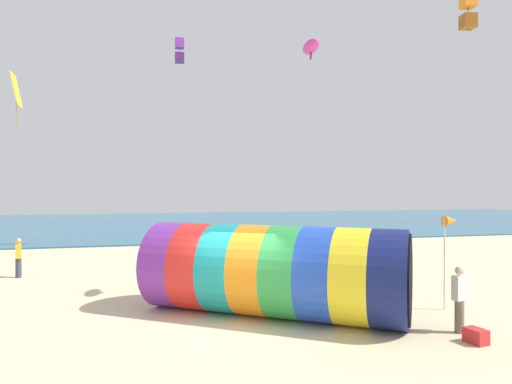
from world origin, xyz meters
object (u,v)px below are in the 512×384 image
kite_handler (459,299)px  kite_yellow_diamond (16,90)px  kite_magenta_parafoil (311,47)px  beach_flag (450,226)px  giant_inflatable_tube (273,271)px  kite_orange_box (468,11)px  kite_purple_box (180,51)px  cooler_box (476,336)px  bystander_near_water (18,257)px

kite_handler → kite_yellow_diamond: size_ratio=0.64×
kite_magenta_parafoil → beach_flag: (3.71, -2.43, -6.04)m
giant_inflatable_tube → kite_orange_box: size_ratio=5.12×
kite_purple_box → kite_magenta_parafoil: bearing=-77.2°
kite_yellow_diamond → cooler_box: 21.97m
kite_handler → kite_orange_box: kite_orange_box is taller
giant_inflatable_tube → cooler_box: (4.13, -3.49, -1.16)m
kite_handler → kite_yellow_diamond: kite_yellow_diamond is taller
kite_orange_box → cooler_box: (-5.13, -6.65, -10.90)m
cooler_box → kite_magenta_parafoil: bearing=112.9°
kite_handler → giant_inflatable_tube: bearing=148.0°
kite_magenta_parafoil → kite_handler: bearing=-61.8°
cooler_box → kite_orange_box: bearing=52.3°
beach_flag → kite_purple_box: bearing=112.4°
kite_orange_box → cooler_box: kite_orange_box is taller
kite_orange_box → bystander_near_water: bearing=164.2°
bystander_near_water → cooler_box: size_ratio=3.24×
giant_inflatable_tube → beach_flag: beach_flag is taller
kite_magenta_parafoil → kite_yellow_diamond: size_ratio=0.47×
kite_handler → bystander_near_water: (-13.16, 10.96, -0.04)m
kite_yellow_diamond → cooler_box: size_ratio=5.27×
kite_purple_box → kite_yellow_diamond: (-8.25, -5.02, -4.02)m
kite_handler → kite_magenta_parafoil: size_ratio=1.35×
kite_handler → kite_purple_box: bearing=106.7°
kite_orange_box → beach_flag: size_ratio=0.52×
kite_magenta_parafoil → kite_orange_box: size_ratio=0.85×
giant_inflatable_tube → kite_handler: 5.08m
kite_orange_box → beach_flag: (-3.67, -3.75, -8.46)m
kite_purple_box → bystander_near_water: kite_purple_box is taller
kite_yellow_diamond → giant_inflatable_tube: bearing=-49.7°
kite_yellow_diamond → beach_flag: size_ratio=0.93×
giant_inflatable_tube → kite_magenta_parafoil: bearing=44.4°
beach_flag → cooler_box: beach_flag is taller
kite_orange_box → kite_yellow_diamond: bearing=156.5°
kite_handler → bystander_near_water: 17.13m
kite_handler → kite_magenta_parafoil: kite_magenta_parafoil is taller
kite_purple_box → cooler_box: bearing=-74.4°
cooler_box → kite_purple_box: bearing=105.6°
kite_handler → beach_flag: 3.00m
kite_yellow_diamond → kite_handler: bearing=-45.2°
giant_inflatable_tube → kite_purple_box: kite_purple_box is taller
kite_magenta_parafoil → kite_yellow_diamond: (-11.56, 9.57, -0.10)m
kite_purple_box → kite_magenta_parafoil: size_ratio=1.26×
kite_purple_box → beach_flag: bearing=-67.6°
kite_purple_box → beach_flag: kite_purple_box is taller
giant_inflatable_tube → bystander_near_water: bearing=136.9°
giant_inflatable_tube → kite_magenta_parafoil: 7.77m
giant_inflatable_tube → kite_magenta_parafoil: size_ratio=6.06×
kite_orange_box → bystander_near_water: kite_orange_box is taller
kite_purple_box → kite_handler: bearing=-73.3°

